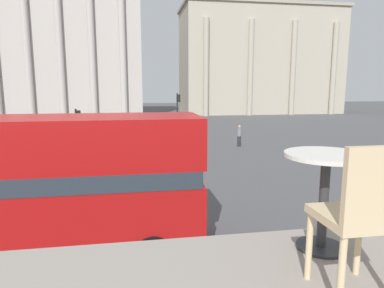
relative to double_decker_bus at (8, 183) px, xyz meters
The scene contains 10 objects.
double_decker_bus is the anchor object (origin of this frame).
cafe_dining_table 8.78m from the double_decker_bus, 56.91° to the right, with size 0.60×0.60×0.73m.
cafe_chair_0 9.21m from the double_decker_bus, 59.73° to the right, with size 0.40×0.40×0.91m.
plaza_building_left 47.57m from the double_decker_bus, 100.27° to the left, with size 26.49×12.07×20.87m.
plaza_building_right 58.54m from the double_decker_bus, 63.23° to the left, with size 28.61×12.86×18.72m.
traffic_light_near 4.57m from the double_decker_bus, 108.58° to the left, with size 0.42×0.24×3.38m.
traffic_light_mid 13.09m from the double_decker_bus, 90.97° to the left, with size 0.42×0.24×3.34m.
traffic_light_far 22.59m from the double_decker_bus, 71.25° to the left, with size 0.42×0.24×4.15m.
pedestrian_olive 24.62m from the double_decker_bus, 68.53° to the left, with size 0.32×0.32×1.59m.
pedestrian_grey 20.18m from the double_decker_bus, 55.07° to the left, with size 0.32×0.32×1.72m.
Camera 1 is at (0.37, -2.57, 4.71)m, focal length 32.00 mm.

